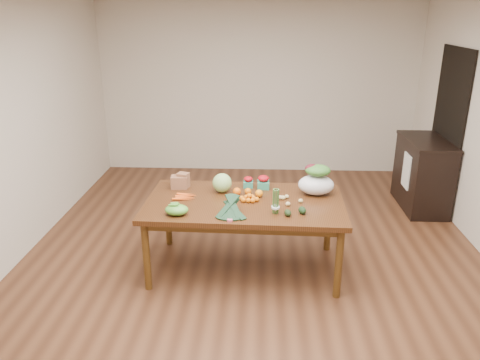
{
  "coord_description": "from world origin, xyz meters",
  "views": [
    {
      "loc": [
        0.06,
        -4.45,
        2.54
      ],
      "look_at": [
        -0.15,
        0.0,
        0.9
      ],
      "focal_mm": 35.0,
      "sensor_mm": 36.0,
      "label": 1
    }
  ],
  "objects_px": {
    "mandarin_cluster": "(249,197)",
    "salad_bag": "(316,181)",
    "cabbage": "(222,183)",
    "dining_table": "(244,235)",
    "cabinet": "(423,174)",
    "kale_bunch": "(231,209)",
    "asparagus_bundle": "(276,201)",
    "paper_bag": "(179,181)"
  },
  "relations": [
    {
      "from": "cabinet",
      "to": "kale_bunch",
      "type": "relative_size",
      "value": 2.55
    },
    {
      "from": "dining_table",
      "to": "salad_bag",
      "type": "distance_m",
      "value": 0.91
    },
    {
      "from": "cabinet",
      "to": "cabbage",
      "type": "bearing_deg",
      "value": -150.02
    },
    {
      "from": "asparagus_bundle",
      "to": "cabbage",
      "type": "bearing_deg",
      "value": 137.38
    },
    {
      "from": "cabbage",
      "to": "kale_bunch",
      "type": "distance_m",
      "value": 0.63
    },
    {
      "from": "paper_bag",
      "to": "salad_bag",
      "type": "height_order",
      "value": "salad_bag"
    },
    {
      "from": "salad_bag",
      "to": "cabbage",
      "type": "bearing_deg",
      "value": 178.88
    },
    {
      "from": "cabinet",
      "to": "kale_bunch",
      "type": "height_order",
      "value": "cabinet"
    },
    {
      "from": "kale_bunch",
      "to": "asparagus_bundle",
      "type": "height_order",
      "value": "asparagus_bundle"
    },
    {
      "from": "paper_bag",
      "to": "kale_bunch",
      "type": "xyz_separation_m",
      "value": [
        0.59,
        -0.7,
        -0.0
      ]
    },
    {
      "from": "paper_bag",
      "to": "asparagus_bundle",
      "type": "height_order",
      "value": "asparagus_bundle"
    },
    {
      "from": "paper_bag",
      "to": "salad_bag",
      "type": "xyz_separation_m",
      "value": [
        1.42,
        -0.11,
        0.06
      ]
    },
    {
      "from": "cabinet",
      "to": "kale_bunch",
      "type": "bearing_deg",
      "value": -139.32
    },
    {
      "from": "mandarin_cluster",
      "to": "cabbage",
      "type": "bearing_deg",
      "value": 142.63
    },
    {
      "from": "cabinet",
      "to": "asparagus_bundle",
      "type": "height_order",
      "value": "asparagus_bundle"
    },
    {
      "from": "paper_bag",
      "to": "kale_bunch",
      "type": "height_order",
      "value": "paper_bag"
    },
    {
      "from": "salad_bag",
      "to": "mandarin_cluster",
      "type": "bearing_deg",
      "value": -163.37
    },
    {
      "from": "cabbage",
      "to": "kale_bunch",
      "type": "bearing_deg",
      "value": -78.07
    },
    {
      "from": "salad_bag",
      "to": "cabinet",
      "type": "bearing_deg",
      "value": 43.13
    },
    {
      "from": "paper_bag",
      "to": "kale_bunch",
      "type": "distance_m",
      "value": 0.92
    },
    {
      "from": "mandarin_cluster",
      "to": "kale_bunch",
      "type": "xyz_separation_m",
      "value": [
        -0.16,
        -0.39,
        0.04
      ]
    },
    {
      "from": "cabbage",
      "to": "kale_bunch",
      "type": "relative_size",
      "value": 0.5
    },
    {
      "from": "dining_table",
      "to": "cabinet",
      "type": "height_order",
      "value": "cabinet"
    },
    {
      "from": "cabinet",
      "to": "cabbage",
      "type": "distance_m",
      "value": 2.97
    },
    {
      "from": "asparagus_bundle",
      "to": "salad_bag",
      "type": "xyz_separation_m",
      "value": [
        0.42,
        0.51,
        0.02
      ]
    },
    {
      "from": "asparagus_bundle",
      "to": "dining_table",
      "type": "bearing_deg",
      "value": 137.29
    },
    {
      "from": "mandarin_cluster",
      "to": "dining_table",
      "type": "bearing_deg",
      "value": -162.84
    },
    {
      "from": "kale_bunch",
      "to": "dining_table",
      "type": "bearing_deg",
      "value": 75.17
    },
    {
      "from": "dining_table",
      "to": "cabbage",
      "type": "height_order",
      "value": "cabbage"
    },
    {
      "from": "cabinet",
      "to": "salad_bag",
      "type": "distance_m",
      "value": 2.22
    },
    {
      "from": "paper_bag",
      "to": "salad_bag",
      "type": "distance_m",
      "value": 1.43
    },
    {
      "from": "dining_table",
      "to": "salad_bag",
      "type": "bearing_deg",
      "value": 18.35
    },
    {
      "from": "dining_table",
      "to": "cabinet",
      "type": "bearing_deg",
      "value": 38.13
    },
    {
      "from": "dining_table",
      "to": "paper_bag",
      "type": "height_order",
      "value": "paper_bag"
    },
    {
      "from": "mandarin_cluster",
      "to": "salad_bag",
      "type": "bearing_deg",
      "value": 16.63
    },
    {
      "from": "mandarin_cluster",
      "to": "salad_bag",
      "type": "distance_m",
      "value": 0.71
    },
    {
      "from": "dining_table",
      "to": "kale_bunch",
      "type": "height_order",
      "value": "kale_bunch"
    },
    {
      "from": "cabbage",
      "to": "asparagus_bundle",
      "type": "height_order",
      "value": "asparagus_bundle"
    },
    {
      "from": "dining_table",
      "to": "salad_bag",
      "type": "xyz_separation_m",
      "value": [
        0.72,
        0.22,
        0.52
      ]
    },
    {
      "from": "dining_table",
      "to": "mandarin_cluster",
      "type": "height_order",
      "value": "mandarin_cluster"
    },
    {
      "from": "kale_bunch",
      "to": "asparagus_bundle",
      "type": "distance_m",
      "value": 0.42
    },
    {
      "from": "cabinet",
      "to": "paper_bag",
      "type": "distance_m",
      "value": 3.34
    }
  ]
}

